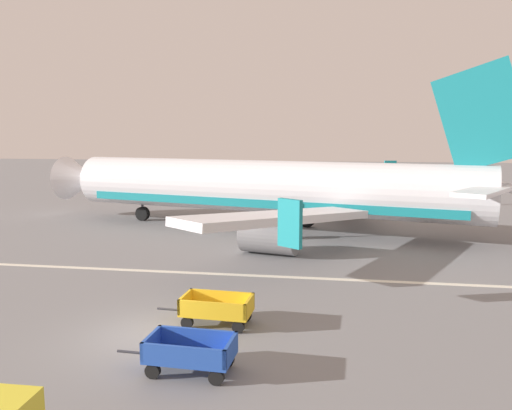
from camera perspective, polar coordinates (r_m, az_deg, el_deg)
ground_plane at (r=18.17m, az=-12.51°, el=-14.33°), size 220.00×220.00×0.00m
apron_stripe at (r=25.18m, az=-5.98°, el=-7.75°), size 120.00×0.36×0.01m
airplane at (r=35.25m, az=2.64°, el=1.90°), size 37.32×30.21×11.34m
baggage_cart_nearest at (r=15.21m, az=-7.53°, el=-16.33°), size 3.58×1.52×1.07m
baggage_cart_second_in_row at (r=18.53m, az=-4.53°, el=-11.71°), size 3.59×1.54×1.07m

